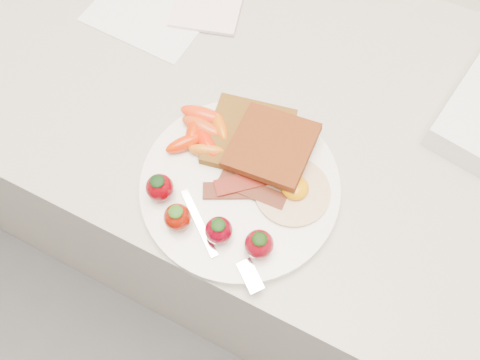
% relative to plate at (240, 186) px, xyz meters
% --- Properties ---
extents(counter, '(2.00, 0.60, 0.90)m').
position_rel_plate_xyz_m(counter, '(0.01, 0.17, -0.46)').
color(counter, gray).
rests_on(counter, ground).
extents(plate, '(0.27, 0.27, 0.02)m').
position_rel_plate_xyz_m(plate, '(0.00, 0.00, 0.00)').
color(plate, white).
rests_on(plate, counter).
extents(toast_lower, '(0.13, 0.13, 0.01)m').
position_rel_plate_xyz_m(toast_lower, '(-0.02, 0.07, 0.02)').
color(toast_lower, '#4B250B').
rests_on(toast_lower, plate).
extents(toast_upper, '(0.11, 0.11, 0.02)m').
position_rel_plate_xyz_m(toast_upper, '(0.02, 0.06, 0.03)').
color(toast_upper, '#38180B').
rests_on(toast_upper, toast_lower).
extents(fried_egg, '(0.13, 0.13, 0.02)m').
position_rel_plate_xyz_m(fried_egg, '(0.07, 0.02, 0.01)').
color(fried_egg, beige).
rests_on(fried_egg, plate).
extents(bacon_strips, '(0.11, 0.09, 0.01)m').
position_rel_plate_xyz_m(bacon_strips, '(0.01, -0.00, 0.01)').
color(bacon_strips, '#421609').
rests_on(bacon_strips, plate).
extents(baby_carrots, '(0.09, 0.10, 0.02)m').
position_rel_plate_xyz_m(baby_carrots, '(-0.08, 0.04, 0.02)').
color(baby_carrots, '#C13F12').
rests_on(baby_carrots, plate).
extents(strawberries, '(0.18, 0.06, 0.04)m').
position_rel_plate_xyz_m(strawberries, '(-0.01, -0.07, 0.03)').
color(strawberries, '#620007').
rests_on(strawberries, plate).
extents(fork, '(0.15, 0.09, 0.00)m').
position_rel_plate_xyz_m(fork, '(0.02, -0.09, 0.01)').
color(fork, silver).
rests_on(fork, plate).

